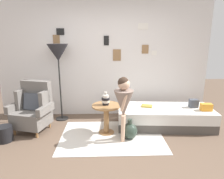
# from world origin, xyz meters

# --- Properties ---
(ground_plane) EXTENTS (12.00, 12.00, 0.00)m
(ground_plane) POSITION_xyz_m (0.00, 0.00, 0.00)
(ground_plane) COLOR brown
(gallery_wall) EXTENTS (4.80, 0.12, 2.60)m
(gallery_wall) POSITION_xyz_m (0.00, 1.95, 1.30)
(gallery_wall) COLOR silver
(gallery_wall) RESTS_ON ground
(rug) EXTENTS (1.88, 1.33, 0.01)m
(rug) POSITION_xyz_m (0.14, 0.73, 0.01)
(rug) COLOR silver
(rug) RESTS_ON ground
(armchair) EXTENTS (0.86, 0.73, 0.97)m
(armchair) POSITION_xyz_m (-1.40, 1.08, 0.44)
(armchair) COLOR #9E7042
(armchair) RESTS_ON ground
(daybed) EXTENTS (1.95, 0.92, 0.40)m
(daybed) POSITION_xyz_m (1.24, 1.16, 0.20)
(daybed) COLOR #4C4742
(daybed) RESTS_ON ground
(pillow_head) EXTENTS (0.23, 0.14, 0.14)m
(pillow_head) POSITION_xyz_m (2.00, 0.97, 0.47)
(pillow_head) COLOR orange
(pillow_head) RESTS_ON daybed
(pillow_mid) EXTENTS (0.17, 0.12, 0.17)m
(pillow_mid) POSITION_xyz_m (1.83, 1.17, 0.48)
(pillow_mid) COLOR #474C56
(pillow_mid) RESTS_ON daybed
(side_table) EXTENTS (0.54, 0.54, 0.57)m
(side_table) POSITION_xyz_m (0.04, 0.88, 0.40)
(side_table) COLOR #9E7042
(side_table) RESTS_ON ground
(vase_striped) EXTENTS (0.15, 0.15, 0.25)m
(vase_striped) POSITION_xyz_m (0.03, 0.89, 0.67)
(vase_striped) COLOR black
(vase_striped) RESTS_ON side_table
(floor_lamp) EXTENTS (0.44, 0.44, 1.67)m
(floor_lamp) POSITION_xyz_m (-0.96, 1.61, 1.45)
(floor_lamp) COLOR black
(floor_lamp) RESTS_ON ground
(person_child) EXTENTS (0.34, 0.34, 1.16)m
(person_child) POSITION_xyz_m (0.34, 0.57, 0.74)
(person_child) COLOR #D8AD8E
(person_child) RESTS_ON ground
(book_on_daybed) EXTENTS (0.26, 0.22, 0.03)m
(book_on_daybed) POSITION_xyz_m (0.89, 1.24, 0.42)
(book_on_daybed) COLOR #A69038
(book_on_daybed) RESTS_ON daybed
(demijohn_near) EXTENTS (0.29, 0.29, 0.37)m
(demijohn_near) POSITION_xyz_m (0.46, 0.65, 0.15)
(demijohn_near) COLOR #2D3D33
(demijohn_near) RESTS_ON ground
(magazine_basket) EXTENTS (0.28, 0.28, 0.28)m
(magazine_basket) POSITION_xyz_m (-1.77, 0.62, 0.14)
(magazine_basket) COLOR black
(magazine_basket) RESTS_ON ground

